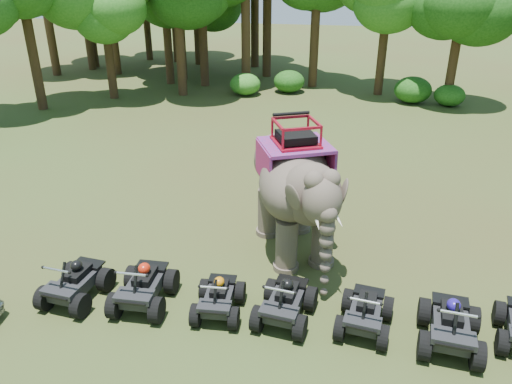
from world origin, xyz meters
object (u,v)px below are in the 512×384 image
atv_2 (218,293)px  atv_1 (143,281)px  elephant (295,187)px  atv_0 (74,278)px  atv_4 (366,307)px  atv_3 (285,297)px  atv_5 (452,320)px

atv_2 → atv_1: bearing=176.6°
elephant → atv_1: (-3.41, -3.37, -1.36)m
atv_0 → atv_4: atv_0 is taller
atv_1 → atv_3: (3.60, 0.07, -0.03)m
atv_0 → atv_4: size_ratio=1.06×
atv_1 → atv_2: size_ratio=1.16×
atv_0 → atv_1: 1.80m
elephant → atv_3: 3.59m
atv_1 → elephant: bearing=43.2°
atv_1 → atv_3: size_ratio=1.04×
elephant → atv_1: 4.99m
atv_2 → atv_4: (3.55, 0.07, 0.03)m
elephant → atv_5: 5.47m
atv_0 → atv_1: atv_1 is taller
atv_3 → elephant: bearing=101.2°
atv_5 → atv_0: bearing=-173.9°
atv_0 → atv_2: bearing=8.4°
atv_1 → atv_2: (1.95, -0.00, -0.09)m
elephant → atv_2: size_ratio=3.08×
atv_3 → atv_5: size_ratio=0.94×
atv_2 → atv_5: size_ratio=0.84×
atv_4 → atv_5: bearing=2.7°
atv_3 → atv_4: 1.90m
elephant → atv_0: bearing=-170.3°
atv_0 → atv_5: (9.19, -0.00, 0.04)m
elephant → atv_1: elephant is taller
elephant → atv_0: (-5.21, -3.50, -1.38)m
atv_5 → atv_1: bearing=-174.9°
atv_0 → atv_3: bearing=8.5°
elephant → atv_2: 3.95m
atv_1 → atv_5: (7.39, -0.13, 0.01)m
elephant → atv_0: 6.43m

